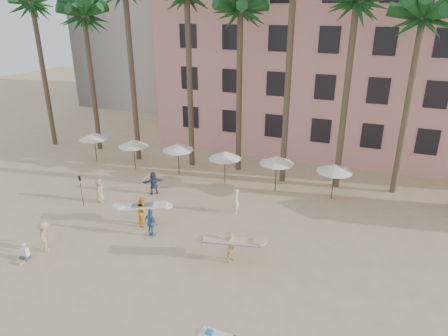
% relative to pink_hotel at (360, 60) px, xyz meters
% --- Properties ---
extents(ground, '(120.00, 120.00, 0.00)m').
position_rel_pink_hotel_xyz_m(ground, '(-7.00, -26.00, -8.00)').
color(ground, '#D1B789').
rests_on(ground, ground).
extents(pink_hotel, '(35.00, 14.00, 16.00)m').
position_rel_pink_hotel_xyz_m(pink_hotel, '(0.00, 0.00, 0.00)').
color(pink_hotel, pink).
rests_on(pink_hotel, ground).
extents(palm_row, '(44.40, 5.40, 16.30)m').
position_rel_pink_hotel_xyz_m(palm_row, '(-6.49, -11.00, 4.97)').
color(palm_row, brown).
rests_on(palm_row, ground).
extents(umbrella_row, '(22.50, 2.70, 2.73)m').
position_rel_pink_hotel_xyz_m(umbrella_row, '(-10.00, -13.50, -5.67)').
color(umbrella_row, '#332B23').
rests_on(umbrella_row, ground).
extents(carrier_yellow, '(3.05, 1.73, 1.77)m').
position_rel_pink_hotel_xyz_m(carrier_yellow, '(-3.92, -22.89, -7.01)').
color(carrier_yellow, tan).
rests_on(carrier_yellow, ground).
extents(carrier_white, '(3.01, 1.79, 1.83)m').
position_rel_pink_hotel_xyz_m(carrier_white, '(-10.30, -21.28, -7.03)').
color(carrier_white, '#FFA91A').
rests_on(carrier_white, ground).
extents(beachgoers, '(10.00, 9.90, 1.81)m').
position_rel_pink_hotel_xyz_m(beachgoers, '(-11.92, -21.12, -7.13)').
color(beachgoers, tan).
rests_on(beachgoers, ground).
extents(paddle, '(0.18, 0.04, 2.23)m').
position_rel_pink_hotel_xyz_m(paddle, '(-15.44, -20.71, -6.59)').
color(paddle, black).
rests_on(paddle, ground).
extents(seated_man, '(0.42, 0.73, 0.95)m').
position_rel_pink_hotel_xyz_m(seated_man, '(-14.16, -26.87, -7.67)').
color(seated_man, '#3F3F4C').
rests_on(seated_man, ground).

